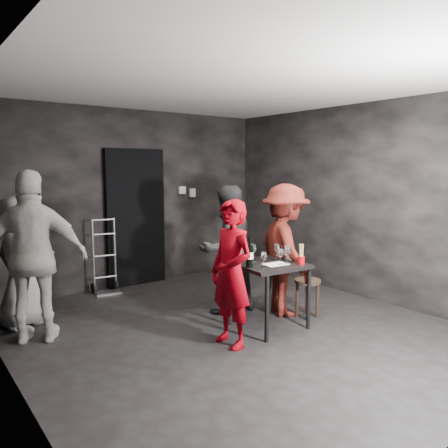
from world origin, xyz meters
TOP-DOWN VIEW (x-y plane):
  - floor at (0.00, 0.00)m, footprint 4.50×5.00m
  - ceiling at (0.00, 0.00)m, footprint 4.50×5.00m
  - wall_back at (0.00, 2.50)m, footprint 4.50×0.04m
  - wall_left at (-2.25, 0.00)m, footprint 0.04×5.00m
  - wall_right at (2.25, 0.00)m, footprint 0.04×5.00m
  - doorway at (0.00, 2.44)m, footprint 0.95×0.10m
  - wallbox_upper at (0.85, 2.45)m, footprint 0.12×0.06m
  - wallbox_lower at (1.05, 2.45)m, footprint 0.10×0.06m
  - hand_truck at (-0.58, 2.27)m, footprint 0.37×0.32m
  - tasting_table at (0.38, -0.18)m, footprint 0.72×0.72m
  - stool at (0.98, -0.22)m, footprint 0.32×0.32m
  - server_red at (-0.28, -0.33)m, footprint 0.38×0.56m
  - woman_black at (0.33, 0.54)m, footprint 0.84×0.47m
  - man_maroon at (0.84, 0.04)m, footprint 0.87×1.25m
  - bystander_cream at (-1.84, 0.99)m, footprint 1.41×1.13m
  - bystander_grey at (-1.86, 1.55)m, footprint 0.85×0.64m
  - tasting_mat at (0.38, -0.28)m, footprint 0.28×0.20m
  - wine_glass_a at (0.18, -0.30)m, footprint 0.09×0.09m
  - wine_glass_b at (0.13, -0.08)m, footprint 0.10×0.10m
  - wine_glass_c at (0.31, 0.02)m, footprint 0.10×0.10m
  - wine_glass_d at (0.42, -0.32)m, footprint 0.09×0.09m
  - wine_glass_e at (0.50, -0.33)m, footprint 0.09×0.09m
  - wine_glass_f at (0.56, -0.11)m, footprint 0.09×0.09m
  - wine_bottle at (0.07, -0.20)m, footprint 0.08×0.08m
  - breadstick_cup at (0.62, -0.44)m, footprint 0.08×0.08m
  - reserved_card at (0.68, -0.21)m, footprint 0.09×0.13m

SIDE VIEW (x-z plane):
  - floor at x=0.00m, z-range -0.01..0.01m
  - hand_truck at x=-0.58m, z-range -0.34..0.75m
  - stool at x=0.98m, z-range 0.13..0.60m
  - tasting_table at x=0.38m, z-range 0.28..1.03m
  - tasting_mat at x=0.38m, z-range 0.75..0.75m
  - server_red at x=-0.28m, z-range 0.00..1.52m
  - bystander_grey at x=-1.86m, z-range 0.00..1.54m
  - reserved_card at x=0.68m, z-range 0.75..0.84m
  - wine_glass_a at x=0.18m, z-range 0.75..0.93m
  - wine_glass_d at x=0.42m, z-range 0.75..0.94m
  - wine_glass_f at x=0.56m, z-range 0.75..0.95m
  - wine_glass_b at x=0.13m, z-range 0.75..0.95m
  - woman_black at x=0.33m, z-range 0.00..1.71m
  - wine_glass_c at x=0.31m, z-range 0.75..0.96m
  - wine_glass_e at x=0.50m, z-range 0.75..0.97m
  - breadstick_cup at x=0.62m, z-range 0.74..0.98m
  - wine_bottle at x=0.07m, z-range 0.71..1.04m
  - man_maroon at x=0.84m, z-range 0.00..1.76m
  - doorway at x=0.00m, z-range 0.00..2.10m
  - bystander_cream at x=-1.84m, z-range 0.00..2.17m
  - wall_back at x=0.00m, z-range 0.00..2.70m
  - wall_left at x=-2.25m, z-range 0.00..2.70m
  - wall_right at x=2.25m, z-range 0.00..2.70m
  - wallbox_lower at x=1.05m, z-range 1.33..1.47m
  - wallbox_upper at x=0.85m, z-range 1.39..1.51m
  - ceiling at x=0.00m, z-range 2.69..2.71m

